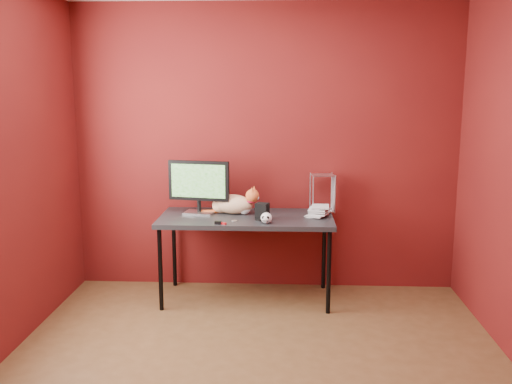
{
  "coord_description": "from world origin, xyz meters",
  "views": [
    {
      "loc": [
        0.18,
        -3.44,
        1.87
      ],
      "look_at": [
        -0.05,
        1.15,
        1.01
      ],
      "focal_mm": 40.0,
      "sensor_mm": 36.0,
      "label": 1
    }
  ],
  "objects_px": {
    "desk": "(246,222)",
    "speaker": "(262,212)",
    "book_stack": "(311,159)",
    "skull_mug": "(266,218)",
    "cat": "(233,204)",
    "monitor": "(199,184)"
  },
  "relations": [
    {
      "from": "speaker",
      "to": "desk",
      "type": "bearing_deg",
      "value": 158.08
    },
    {
      "from": "desk",
      "to": "speaker",
      "type": "relative_size",
      "value": 10.46
    },
    {
      "from": "monitor",
      "to": "speaker",
      "type": "bearing_deg",
      "value": -9.54
    },
    {
      "from": "book_stack",
      "to": "skull_mug",
      "type": "bearing_deg",
      "value": -139.44
    },
    {
      "from": "monitor",
      "to": "skull_mug",
      "type": "distance_m",
      "value": 0.72
    },
    {
      "from": "book_stack",
      "to": "cat",
      "type": "bearing_deg",
      "value": 177.38
    },
    {
      "from": "skull_mug",
      "to": "monitor",
      "type": "bearing_deg",
      "value": 161.02
    },
    {
      "from": "speaker",
      "to": "book_stack",
      "type": "height_order",
      "value": "book_stack"
    },
    {
      "from": "desk",
      "to": "cat",
      "type": "relative_size",
      "value": 2.75
    },
    {
      "from": "monitor",
      "to": "skull_mug",
      "type": "relative_size",
      "value": 5.72
    },
    {
      "from": "cat",
      "to": "monitor",
      "type": "bearing_deg",
      "value": -159.82
    },
    {
      "from": "cat",
      "to": "speaker",
      "type": "bearing_deg",
      "value": -25.05
    },
    {
      "from": "cat",
      "to": "book_stack",
      "type": "height_order",
      "value": "book_stack"
    },
    {
      "from": "desk",
      "to": "speaker",
      "type": "bearing_deg",
      "value": -40.04
    },
    {
      "from": "cat",
      "to": "skull_mug",
      "type": "height_order",
      "value": "cat"
    },
    {
      "from": "monitor",
      "to": "book_stack",
      "type": "distance_m",
      "value": 1.01
    },
    {
      "from": "speaker",
      "to": "book_stack",
      "type": "distance_m",
      "value": 0.63
    },
    {
      "from": "skull_mug",
      "to": "book_stack",
      "type": "relative_size",
      "value": 0.1
    },
    {
      "from": "monitor",
      "to": "cat",
      "type": "distance_m",
      "value": 0.35
    },
    {
      "from": "desk",
      "to": "monitor",
      "type": "relative_size",
      "value": 2.76
    },
    {
      "from": "book_stack",
      "to": "desk",
      "type": "bearing_deg",
      "value": -172.66
    },
    {
      "from": "monitor",
      "to": "cat",
      "type": "relative_size",
      "value": 1.0
    }
  ]
}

